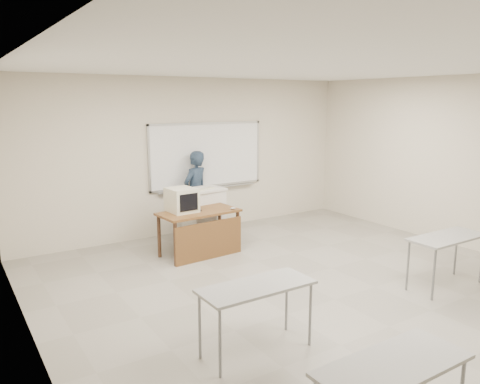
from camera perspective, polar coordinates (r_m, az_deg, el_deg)
floor at (r=6.40m, az=11.48°, el=-12.77°), size 7.00×8.00×0.01m
whiteboard at (r=9.32m, az=-4.04°, el=4.40°), size 2.48×0.10×1.31m
student_desks at (r=5.35m, az=22.05°, el=-10.45°), size 4.40×2.20×0.73m
instructor_desk at (r=7.78m, az=-4.64°, el=-4.08°), size 1.33×0.67×0.75m
podium at (r=8.59m, az=-4.40°, el=-2.82°), size 0.71×0.52×1.00m
crt_monitor at (r=7.78m, az=-7.13°, el=-0.97°), size 0.43×0.48×0.41m
laptop at (r=7.90m, az=-6.22°, el=-1.82°), size 0.30×0.28×0.22m
mouse at (r=7.92m, az=-0.85°, el=-1.99°), size 0.11×0.08×0.04m
keyboard at (r=8.36m, az=-4.30°, el=0.35°), size 0.43×0.26×0.02m
presenter at (r=9.09m, az=-5.44°, el=-0.07°), size 0.69×0.58×1.62m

